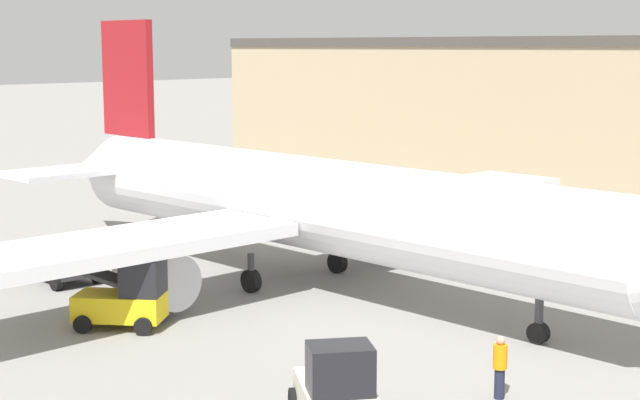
{
  "coord_description": "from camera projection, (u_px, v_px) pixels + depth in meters",
  "views": [
    {
      "loc": [
        26.43,
        -27.42,
        9.57
      ],
      "look_at": [
        0.0,
        0.0,
        3.57
      ],
      "focal_mm": 55.0,
      "sensor_mm": 36.0,
      "label": 1
    }
  ],
  "objects": [
    {
      "name": "pushback_tug",
      "position": [
        336.0,
        390.0,
        24.36
      ],
      "size": [
        3.32,
        3.19,
        2.42
      ],
      "rotation": [
        0.0,
        0.0,
        -0.63
      ],
      "color": "beige",
      "rests_on": "ground_plane"
    },
    {
      "name": "airplane",
      "position": [
        304.0,
        204.0,
        39.24
      ],
      "size": [
        35.5,
        32.28,
        10.79
      ],
      "rotation": [
        0.0,
        0.0,
        -0.04
      ],
      "color": "white",
      "rests_on": "ground_plane"
    },
    {
      "name": "ground_plane",
      "position": [
        320.0,
        288.0,
        39.11
      ],
      "size": [
        400.0,
        400.0,
        0.0
      ],
      "primitive_type": "plane",
      "color": "gray"
    },
    {
      "name": "baggage_tug",
      "position": [
        68.0,
        260.0,
        39.74
      ],
      "size": [
        3.09,
        2.32,
        2.05
      ],
      "rotation": [
        0.0,
        0.0,
        -0.09
      ],
      "color": "#2D2D33",
      "rests_on": "ground_plane"
    },
    {
      "name": "ground_crew_worker",
      "position": [
        500.0,
        365.0,
        26.73
      ],
      "size": [
        0.39,
        0.39,
        1.78
      ],
      "rotation": [
        0.0,
        0.0,
        2.13
      ],
      "color": "#1E2338",
      "rests_on": "ground_plane"
    },
    {
      "name": "belt_loader_truck",
      "position": [
        127.0,
        296.0,
        33.44
      ],
      "size": [
        3.34,
        3.1,
        2.46
      ],
      "rotation": [
        0.0,
        0.0,
        0.65
      ],
      "color": "yellow",
      "rests_on": "ground_plane"
    }
  ]
}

